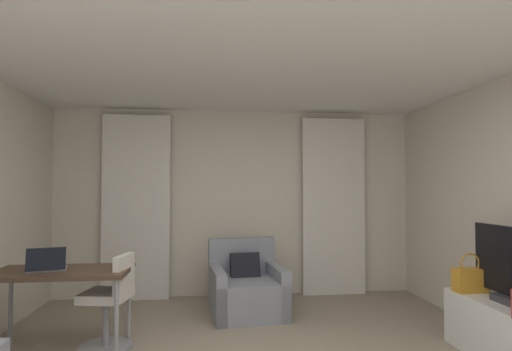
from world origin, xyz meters
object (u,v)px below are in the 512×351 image
object	(u,v)px
laptop	(47,266)
armchair	(246,290)
handbag_primary	(470,279)
desk_chair	(110,307)
desk	(61,278)

from	to	relation	value
laptop	armchair	bearing A→B (deg)	28.08
armchair	handbag_primary	xyz separation A→B (m)	(2.02, -1.24, 0.35)
desk_chair	handbag_primary	world-z (taller)	handbag_primary
desk	laptop	bearing A→B (deg)	-161.94
handbag_primary	desk_chair	bearing A→B (deg)	175.03
laptop	handbag_primary	bearing A→B (deg)	-3.43
armchair	desk_chair	bearing A→B (deg)	-144.81
laptop	desk_chair	bearing A→B (deg)	6.18
laptop	handbag_primary	xyz separation A→B (m)	(3.92, -0.23, -0.16)
desk_chair	laptop	xyz separation A→B (m)	(-0.54, -0.06, 0.40)
desk	desk_chair	bearing A→B (deg)	2.92
desk	desk_chair	xyz separation A→B (m)	(0.43, 0.02, -0.29)
desk	desk_chair	distance (m)	0.52
desk	desk_chair	world-z (taller)	desk_chair
desk	handbag_primary	bearing A→B (deg)	-4.08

